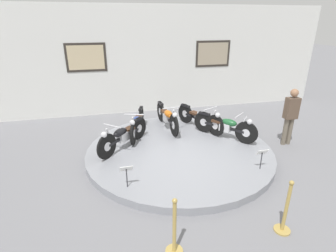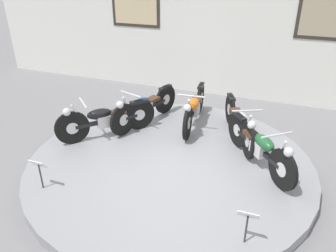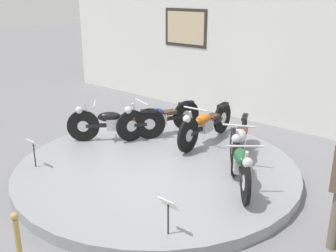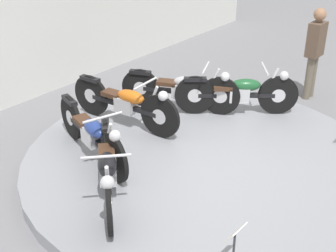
{
  "view_description": "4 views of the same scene",
  "coord_description": "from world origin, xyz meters",
  "px_view_note": "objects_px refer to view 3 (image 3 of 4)",
  "views": [
    {
      "loc": [
        -1.78,
        -6.13,
        3.41
      ],
      "look_at": [
        -0.24,
        0.33,
        0.71
      ],
      "focal_mm": 28.0,
      "sensor_mm": 36.0,
      "label": 1
    },
    {
      "loc": [
        1.7,
        -4.6,
        3.32
      ],
      "look_at": [
        -0.09,
        0.14,
        0.74
      ],
      "focal_mm": 35.0,
      "sensor_mm": 36.0,
      "label": 2
    },
    {
      "loc": [
        4.34,
        -4.7,
        3.1
      ],
      "look_at": [
        0.13,
        0.14,
        0.89
      ],
      "focal_mm": 42.0,
      "sensor_mm": 36.0,
      "label": 3
    },
    {
      "loc": [
        -4.63,
        -3.17,
        3.58
      ],
      "look_at": [
        -0.28,
        0.38,
        0.64
      ],
      "focal_mm": 50.0,
      "sensor_mm": 36.0,
      "label": 4
    }
  ],
  "objects_px": {
    "motorcycle_blue": "(158,118)",
    "info_placard_front_centre": "(168,208)",
    "motorcycle_black": "(115,122)",
    "motorcycle_green": "(240,161)",
    "motorcycle_silver": "(240,140)",
    "info_placard_front_left": "(34,147)",
    "motorcycle_orange": "(205,123)"
  },
  "relations": [
    {
      "from": "motorcycle_blue",
      "to": "motorcycle_black",
      "type": "bearing_deg",
      "value": -121.28
    },
    {
      "from": "motorcycle_orange",
      "to": "motorcycle_silver",
      "type": "bearing_deg",
      "value": -17.94
    },
    {
      "from": "motorcycle_black",
      "to": "motorcycle_silver",
      "type": "distance_m",
      "value": 2.6
    },
    {
      "from": "motorcycle_black",
      "to": "motorcycle_blue",
      "type": "height_order",
      "value": "motorcycle_blue"
    },
    {
      "from": "info_placard_front_centre",
      "to": "motorcycle_orange",
      "type": "bearing_deg",
      "value": 117.77
    },
    {
      "from": "motorcycle_black",
      "to": "motorcycle_green",
      "type": "bearing_deg",
      "value": -0.04
    },
    {
      "from": "info_placard_front_centre",
      "to": "motorcycle_silver",
      "type": "bearing_deg",
      "value": 101.8
    },
    {
      "from": "motorcycle_black",
      "to": "info_placard_front_left",
      "type": "bearing_deg",
      "value": -92.09
    },
    {
      "from": "motorcycle_green",
      "to": "motorcycle_black",
      "type": "bearing_deg",
      "value": 179.96
    },
    {
      "from": "info_placard_front_centre",
      "to": "motorcycle_black",
      "type": "bearing_deg",
      "value": 149.13
    },
    {
      "from": "motorcycle_silver",
      "to": "motorcycle_blue",
      "type": "bearing_deg",
      "value": -179.96
    },
    {
      "from": "info_placard_front_centre",
      "to": "motorcycle_blue",
      "type": "bearing_deg",
      "value": 134.31
    },
    {
      "from": "motorcycle_green",
      "to": "info_placard_front_left",
      "type": "height_order",
      "value": "motorcycle_green"
    },
    {
      "from": "motorcycle_blue",
      "to": "motorcycle_silver",
      "type": "height_order",
      "value": "motorcycle_blue"
    },
    {
      "from": "motorcycle_blue",
      "to": "info_placard_front_centre",
      "type": "relative_size",
      "value": 3.77
    },
    {
      "from": "motorcycle_blue",
      "to": "info_placard_front_left",
      "type": "relative_size",
      "value": 3.77
    },
    {
      "from": "motorcycle_black",
      "to": "info_placard_front_left",
      "type": "relative_size",
      "value": 2.94
    },
    {
      "from": "motorcycle_orange",
      "to": "motorcycle_silver",
      "type": "relative_size",
      "value": 1.1
    },
    {
      "from": "motorcycle_orange",
      "to": "info_placard_front_centre",
      "type": "relative_size",
      "value": 3.94
    },
    {
      "from": "motorcycle_orange",
      "to": "motorcycle_green",
      "type": "distance_m",
      "value": 1.85
    },
    {
      "from": "motorcycle_silver",
      "to": "info_placard_front_left",
      "type": "relative_size",
      "value": 3.59
    },
    {
      "from": "motorcycle_black",
      "to": "motorcycle_silver",
      "type": "relative_size",
      "value": 0.82
    },
    {
      "from": "motorcycle_black",
      "to": "motorcycle_silver",
      "type": "height_order",
      "value": "motorcycle_black"
    },
    {
      "from": "motorcycle_orange",
      "to": "info_placard_front_left",
      "type": "distance_m",
      "value": 3.3
    },
    {
      "from": "motorcycle_blue",
      "to": "motorcycle_orange",
      "type": "bearing_deg",
      "value": 17.98
    },
    {
      "from": "motorcycle_orange",
      "to": "info_placard_front_centre",
      "type": "xyz_separation_m",
      "value": [
        1.54,
        -2.92,
        -0.03
      ]
    },
    {
      "from": "motorcycle_orange",
      "to": "info_placard_front_left",
      "type": "relative_size",
      "value": 3.94
    },
    {
      "from": "motorcycle_blue",
      "to": "motorcycle_green",
      "type": "distance_m",
      "value": 2.59
    },
    {
      "from": "motorcycle_orange",
      "to": "motorcycle_blue",
      "type": "bearing_deg",
      "value": -162.02
    },
    {
      "from": "motorcycle_silver",
      "to": "info_placard_front_left",
      "type": "distance_m",
      "value": 3.63
    },
    {
      "from": "motorcycle_black",
      "to": "motorcycle_green",
      "type": "distance_m",
      "value": 2.95
    },
    {
      "from": "motorcycle_blue",
      "to": "motorcycle_green",
      "type": "height_order",
      "value": "motorcycle_blue"
    }
  ]
}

